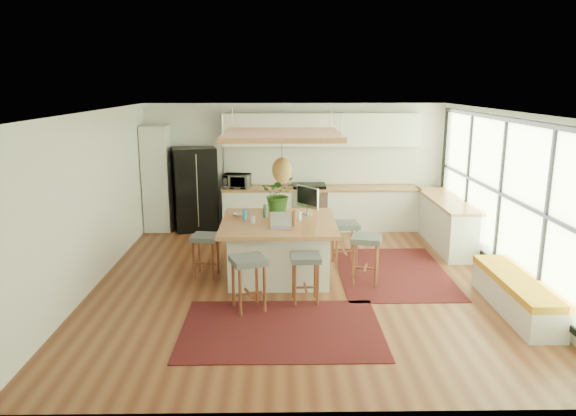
{
  "coord_description": "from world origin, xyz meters",
  "views": [
    {
      "loc": [
        -0.34,
        -8.08,
        3.12
      ],
      "look_at": [
        -0.2,
        0.5,
        1.1
      ],
      "focal_mm": 33.18,
      "sensor_mm": 36.0,
      "label": 1
    }
  ],
  "objects_px": {
    "monitor": "(307,200)",
    "microwave": "(237,179)",
    "fridge": "(195,187)",
    "stool_left_side": "(206,256)",
    "stool_near_left": "(249,286)",
    "island_plant": "(279,198)",
    "stool_right_back": "(344,245)",
    "stool_near_right": "(305,279)",
    "stool_right_front": "(366,261)",
    "laptop": "(281,221)",
    "island": "(279,248)"
  },
  "relations": [
    {
      "from": "stool_right_back",
      "to": "monitor",
      "type": "xyz_separation_m",
      "value": [
        -0.66,
        -0.07,
        0.83
      ]
    },
    {
      "from": "stool_near_left",
      "to": "stool_right_front",
      "type": "height_order",
      "value": "stool_near_left"
    },
    {
      "from": "fridge",
      "to": "stool_right_back",
      "type": "height_order",
      "value": "fridge"
    },
    {
      "from": "fridge",
      "to": "monitor",
      "type": "xyz_separation_m",
      "value": [
        2.3,
        -2.48,
        0.26
      ]
    },
    {
      "from": "island",
      "to": "stool_right_front",
      "type": "height_order",
      "value": "island"
    },
    {
      "from": "island",
      "to": "monitor",
      "type": "xyz_separation_m",
      "value": [
        0.49,
        0.43,
        0.72
      ]
    },
    {
      "from": "stool_left_side",
      "to": "island_plant",
      "type": "xyz_separation_m",
      "value": [
        1.2,
        0.65,
        0.83
      ]
    },
    {
      "from": "laptop",
      "to": "island_plant",
      "type": "bearing_deg",
      "value": 93.0
    },
    {
      "from": "stool_right_back",
      "to": "stool_near_left",
      "type": "bearing_deg",
      "value": -129.81
    },
    {
      "from": "microwave",
      "to": "stool_left_side",
      "type": "bearing_deg",
      "value": -85.53
    },
    {
      "from": "fridge",
      "to": "island",
      "type": "height_order",
      "value": "fridge"
    },
    {
      "from": "monitor",
      "to": "island_plant",
      "type": "xyz_separation_m",
      "value": [
        -0.48,
        0.17,
        -0.0
      ]
    },
    {
      "from": "monitor",
      "to": "laptop",
      "type": "bearing_deg",
      "value": -66.29
    },
    {
      "from": "island",
      "to": "stool_near_right",
      "type": "relative_size",
      "value": 2.57
    },
    {
      "from": "stool_near_left",
      "to": "stool_right_back",
      "type": "height_order",
      "value": "stool_near_left"
    },
    {
      "from": "stool_near_right",
      "to": "microwave",
      "type": "relative_size",
      "value": 1.32
    },
    {
      "from": "stool_near_left",
      "to": "stool_right_front",
      "type": "distance_m",
      "value": 2.07
    },
    {
      "from": "stool_right_front",
      "to": "microwave",
      "type": "distance_m",
      "value": 4.01
    },
    {
      "from": "island",
      "to": "stool_right_back",
      "type": "xyz_separation_m",
      "value": [
        1.15,
        0.5,
        -0.11
      ]
    },
    {
      "from": "stool_left_side",
      "to": "monitor",
      "type": "distance_m",
      "value": 1.94
    },
    {
      "from": "stool_near_left",
      "to": "stool_left_side",
      "type": "distance_m",
      "value": 1.54
    },
    {
      "from": "fridge",
      "to": "stool_near_right",
      "type": "bearing_deg",
      "value": -77.65
    },
    {
      "from": "stool_right_back",
      "to": "laptop",
      "type": "distance_m",
      "value": 1.62
    },
    {
      "from": "island",
      "to": "laptop",
      "type": "relative_size",
      "value": 5.16
    },
    {
      "from": "stool_near_left",
      "to": "monitor",
      "type": "distance_m",
      "value": 2.19
    },
    {
      "from": "laptop",
      "to": "microwave",
      "type": "height_order",
      "value": "microwave"
    },
    {
      "from": "stool_near_left",
      "to": "island_plant",
      "type": "xyz_separation_m",
      "value": [
        0.43,
        1.98,
        0.83
      ]
    },
    {
      "from": "stool_right_front",
      "to": "monitor",
      "type": "height_order",
      "value": "monitor"
    },
    {
      "from": "stool_right_back",
      "to": "microwave",
      "type": "height_order",
      "value": "microwave"
    },
    {
      "from": "laptop",
      "to": "microwave",
      "type": "relative_size",
      "value": 0.66
    },
    {
      "from": "island",
      "to": "laptop",
      "type": "height_order",
      "value": "laptop"
    },
    {
      "from": "stool_near_left",
      "to": "laptop",
      "type": "distance_m",
      "value": 1.25
    },
    {
      "from": "fridge",
      "to": "stool_right_back",
      "type": "bearing_deg",
      "value": -55.34
    },
    {
      "from": "stool_near_right",
      "to": "monitor",
      "type": "bearing_deg",
      "value": 86.13
    },
    {
      "from": "fridge",
      "to": "stool_left_side",
      "type": "bearing_deg",
      "value": -94.54
    },
    {
      "from": "stool_right_back",
      "to": "stool_left_side",
      "type": "height_order",
      "value": "stool_right_back"
    },
    {
      "from": "stool_right_front",
      "to": "island_plant",
      "type": "xyz_separation_m",
      "value": [
        -1.38,
        0.96,
        0.83
      ]
    },
    {
      "from": "stool_left_side",
      "to": "stool_near_right",
      "type": "bearing_deg",
      "value": -34.1
    },
    {
      "from": "stool_near_left",
      "to": "laptop",
      "type": "xyz_separation_m",
      "value": [
        0.46,
        0.93,
        0.7
      ]
    },
    {
      "from": "monitor",
      "to": "island_plant",
      "type": "distance_m",
      "value": 0.51
    },
    {
      "from": "monitor",
      "to": "microwave",
      "type": "relative_size",
      "value": 0.98
    },
    {
      "from": "stool_right_back",
      "to": "stool_left_side",
      "type": "distance_m",
      "value": 2.41
    },
    {
      "from": "fridge",
      "to": "island_plant",
      "type": "xyz_separation_m",
      "value": [
        1.81,
        -2.3,
        0.26
      ]
    },
    {
      "from": "monitor",
      "to": "microwave",
      "type": "distance_m",
      "value": 2.79
    },
    {
      "from": "fridge",
      "to": "stool_left_side",
      "type": "distance_m",
      "value": 3.07
    },
    {
      "from": "microwave",
      "to": "stool_right_back",
      "type": "bearing_deg",
      "value": -38.55
    },
    {
      "from": "stool_left_side",
      "to": "microwave",
      "type": "xyz_separation_m",
      "value": [
        0.3,
        2.9,
        0.75
      ]
    },
    {
      "from": "stool_near_left",
      "to": "stool_right_front",
      "type": "relative_size",
      "value": 1.01
    },
    {
      "from": "stool_right_front",
      "to": "laptop",
      "type": "xyz_separation_m",
      "value": [
        -1.35,
        -0.09,
        0.7
      ]
    },
    {
      "from": "stool_right_back",
      "to": "monitor",
      "type": "bearing_deg",
      "value": -173.62
    }
  ]
}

